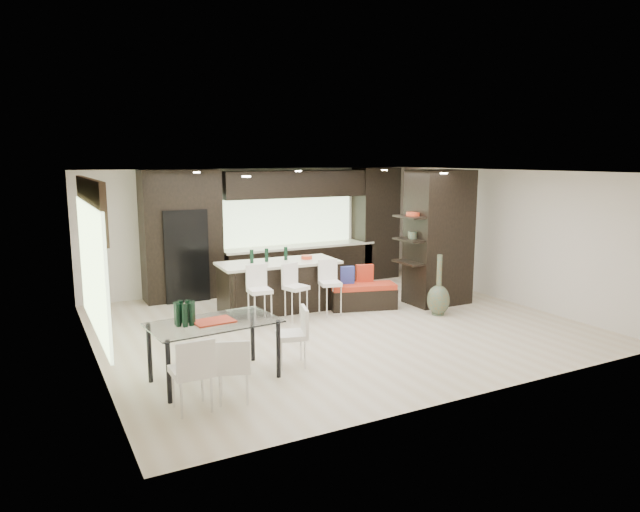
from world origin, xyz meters
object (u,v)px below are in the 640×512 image
dining_table (215,351)px  chair_near (234,371)px  kitchen_island (279,286)px  stool_right (330,293)px  bench (363,296)px  stool_left (260,302)px  stool_mid (296,298)px  chair_end (291,339)px  chair_far (192,376)px  floor_vase (439,285)px

dining_table → chair_near: dining_table is taller
kitchen_island → stool_right: kitchen_island is taller
bench → chair_near: chair_near is taller
bench → stool_left: bearing=-160.7°
stool_mid → dining_table: bearing=-153.2°
stool_right → chair_end: bearing=-118.3°
kitchen_island → dining_table: 3.59m
kitchen_island → bench: (1.51, -0.66, -0.23)m
dining_table → chair_far: bearing=-129.2°
stool_right → chair_near: bearing=-123.5°
stool_left → dining_table: 2.54m
stool_mid → bench: 1.52m
kitchen_island → chair_near: kitchen_island is taller
stool_mid → floor_vase: (2.53, -0.94, 0.16)m
chair_near → chair_end: bearing=53.4°
floor_vase → chair_end: size_ratio=1.47×
floor_vase → dining_table: bearing=-166.4°
stool_mid → chair_end: bearing=-133.7°
stool_right → dining_table: bearing=-132.2°
stool_left → stool_right: 1.42m
stool_left → chair_near: stool_left is taller
kitchen_island → chair_far: 4.53m
floor_vase → dining_table: floor_vase is taller
stool_mid → floor_vase: size_ratio=0.72×
chair_near → chair_far: (-0.52, -0.02, 0.04)m
chair_near → stool_right: bearing=64.0°
bench → dining_table: 4.29m
stool_left → stool_right: size_ratio=1.03×
bench → stool_mid: bearing=-159.4°
stool_right → bench: 0.83m
chair_far → chair_near: bearing=1.4°
stool_right → dining_table: 3.56m
stool_mid → chair_near: (-2.18, -2.83, -0.04)m
stool_mid → stool_left: bearing=163.8°
kitchen_island → dining_table: kitchen_island is taller
dining_table → chair_far: 0.93m
stool_mid → chair_near: size_ratio=1.11×
chair_near → chair_far: size_ratio=0.90×
stool_right → chair_near: (-2.89, -2.83, -0.04)m
floor_vase → chair_near: bearing=-158.1°
kitchen_island → chair_end: (-1.06, -2.86, -0.09)m
stool_left → bench: bearing=6.9°
kitchen_island → stool_mid: size_ratio=2.76×
stool_left → stool_mid: stool_left is taller
chair_end → chair_far: bearing=131.4°
chair_far → stool_left: bearing=53.9°
dining_table → floor_vase: bearing=8.3°
stool_left → chair_far: stool_left is taller
chair_near → chair_end: (1.13, 0.75, 0.02)m
kitchen_island → bench: bearing=-21.3°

